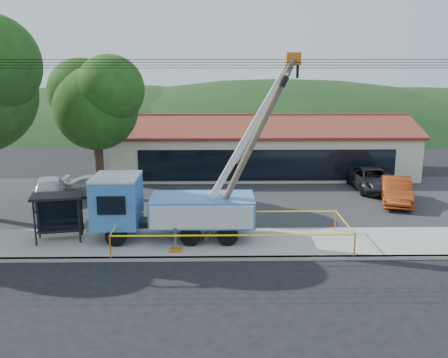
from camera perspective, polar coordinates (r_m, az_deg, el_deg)
name	(u,v)px	position (r m, az deg, el deg)	size (l,w,h in m)	color
ground	(206,281)	(19.99, -2.05, -11.53)	(120.00, 120.00, 0.00)	black
curb	(207,259)	(21.89, -1.96, -9.08)	(60.00, 0.25, 0.15)	#A9A69E
sidewalk	(208,243)	(23.66, -1.88, -7.36)	(60.00, 4.00, 0.15)	#A9A69E
parking_lot	(209,199)	(31.30, -1.67, -2.35)	(60.00, 12.00, 0.10)	#28282B
strip_mall	(262,150)	(38.88, 4.36, 3.38)	(22.50, 8.53, 4.67)	beige
tree_lot	(96,99)	(32.13, -14.46, 8.81)	(6.30, 5.60, 8.94)	#332316
hill_west	(110,123)	(75.26, -12.87, 6.23)	(78.40, 56.00, 28.00)	#133513
hill_center	(281,123)	(74.29, 6.48, 6.38)	(89.60, 64.00, 32.00)	#133513
hill_east	(415,123)	(79.40, 21.03, 6.03)	(72.80, 52.00, 26.00)	#133513
utility_truck	(169,205)	(23.87, -6.36, -2.96)	(9.66, 4.10, 8.65)	black
leaning_pole	(252,144)	(22.74, 3.24, 4.06)	(4.25, 1.68, 8.52)	brown
bus_shelter	(58,206)	(24.78, -18.45, -2.98)	(2.54, 1.83, 2.24)	black
caution_tape	(232,227)	(23.23, 0.87, -5.53)	(10.60, 3.61, 1.04)	orange
car_silver	(50,205)	(32.01, -19.22, -2.82)	(1.89, 4.70, 1.60)	silver
car_red	(395,205)	(32.06, 18.98, -2.78)	(1.63, 4.68, 1.54)	#93330E
car_white	(99,197)	(33.08, -14.08, -1.99)	(1.79, 4.40, 1.28)	silver
car_dark	(372,191)	(34.90, 16.51, -1.37)	(2.42, 5.26, 1.46)	black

